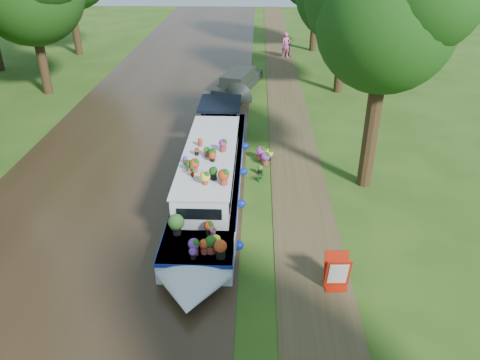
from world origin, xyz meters
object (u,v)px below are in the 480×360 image
object	(u,v)px
pedestrian_pink	(286,45)
pedestrian_dark	(289,47)
plant_boat	(210,176)
second_boat	(238,82)
sandwich_board	(337,274)

from	to	relation	value
pedestrian_pink	pedestrian_dark	distance (m)	0.41
plant_boat	pedestrian_pink	world-z (taller)	plant_boat
pedestrian_dark	plant_boat	bearing A→B (deg)	-130.04
plant_boat	second_boat	bearing A→B (deg)	87.84
second_boat	pedestrian_dark	bearing A→B (deg)	82.39
plant_boat	sandwich_board	xyz separation A→B (m)	(4.04, -5.07, -0.33)
plant_boat	pedestrian_dark	xyz separation A→B (m)	(4.15, 21.88, -0.08)
plant_boat	sandwich_board	distance (m)	6.49
plant_boat	pedestrian_dark	distance (m)	22.27
plant_boat	pedestrian_dark	size ratio (longest dim) A/B	9.13
pedestrian_pink	plant_boat	bearing A→B (deg)	-118.97
second_boat	sandwich_board	distance (m)	18.68
sandwich_board	pedestrian_dark	distance (m)	26.95
second_boat	pedestrian_pink	xyz separation A→B (m)	(3.39, 8.38, 0.50)
sandwich_board	pedestrian_dark	xyz separation A→B (m)	(0.11, 26.95, 0.24)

